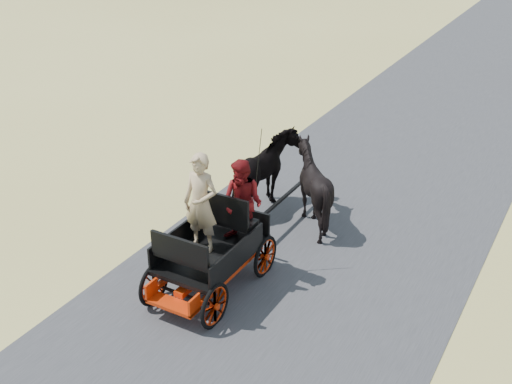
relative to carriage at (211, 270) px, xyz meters
The scene contains 7 objects.
ground 1.67m from the carriage, 48.14° to the left, with size 140.00×140.00×0.00m, color tan.
road 1.67m from the carriage, 48.14° to the left, with size 6.00×140.00×0.01m, color #38383A.
carriage is the anchor object (origin of this frame).
horse_left 3.09m from the carriage, 100.39° to the left, with size 0.91×2.01×1.70m, color black.
horse_right 3.09m from the carriage, 79.61° to the left, with size 1.37×1.54×1.70m, color black.
driver_man 1.28m from the carriage, 165.96° to the left, with size 0.66×0.43×1.80m, color tan.
passenger_woman 1.33m from the carriage, 63.43° to the left, with size 0.77×0.60×1.58m, color #660C0F.
Camera 1 is at (4.28, -9.07, 6.73)m, focal length 45.00 mm.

